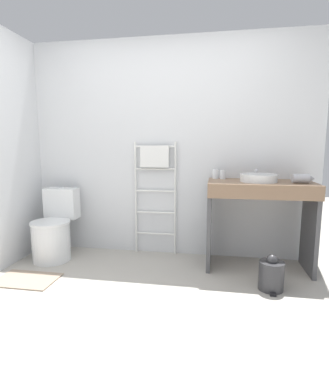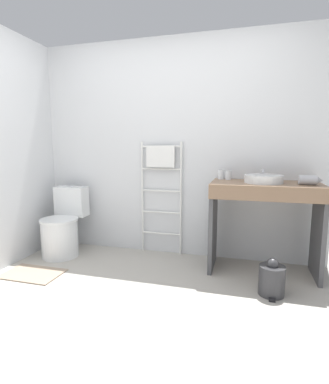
{
  "view_description": "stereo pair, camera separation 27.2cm",
  "coord_description": "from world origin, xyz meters",
  "px_view_note": "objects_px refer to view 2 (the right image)",
  "views": [
    {
      "loc": [
        0.56,
        -1.8,
        1.23
      ],
      "look_at": [
        0.1,
        0.86,
        0.82
      ],
      "focal_mm": 28.0,
      "sensor_mm": 36.0,
      "label": 1
    },
    {
      "loc": [
        0.82,
        -1.74,
        1.23
      ],
      "look_at": [
        0.1,
        0.86,
        0.82
      ],
      "focal_mm": 28.0,
      "sensor_mm": 36.0,
      "label": 2
    }
  ],
  "objects_px": {
    "toilet": "(63,228)",
    "hair_dryer": "(309,180)",
    "sink_basin": "(264,179)",
    "cup_near_edge": "(228,175)",
    "cup_near_wall": "(221,174)",
    "towel_radiator": "(161,175)",
    "trash_bin": "(272,279)"
  },
  "relations": [
    {
      "from": "cup_near_edge",
      "to": "toilet",
      "type": "bearing_deg",
      "value": -171.44
    },
    {
      "from": "sink_basin",
      "to": "hair_dryer",
      "type": "relative_size",
      "value": 1.8
    },
    {
      "from": "cup_near_wall",
      "to": "toilet",
      "type": "bearing_deg",
      "value": -170.18
    },
    {
      "from": "cup_near_wall",
      "to": "cup_near_edge",
      "type": "bearing_deg",
      "value": -20.72
    },
    {
      "from": "cup_near_wall",
      "to": "trash_bin",
      "type": "distance_m",
      "value": 1.16
    },
    {
      "from": "towel_radiator",
      "to": "cup_near_wall",
      "type": "xyz_separation_m",
      "value": [
        0.67,
        -0.04,
        0.02
      ]
    },
    {
      "from": "cup_near_wall",
      "to": "hair_dryer",
      "type": "height_order",
      "value": "cup_near_wall"
    },
    {
      "from": "sink_basin",
      "to": "hair_dryer",
      "type": "bearing_deg",
      "value": -6.42
    },
    {
      "from": "sink_basin",
      "to": "towel_radiator",
      "type": "bearing_deg",
      "value": 166.8
    },
    {
      "from": "towel_radiator",
      "to": "cup_near_edge",
      "type": "height_order",
      "value": "towel_radiator"
    },
    {
      "from": "towel_radiator",
      "to": "trash_bin",
      "type": "bearing_deg",
      "value": -31.2
    },
    {
      "from": "toilet",
      "to": "hair_dryer",
      "type": "bearing_deg",
      "value": 0.92
    },
    {
      "from": "cup_near_edge",
      "to": "towel_radiator",
      "type": "bearing_deg",
      "value": 175.02
    },
    {
      "from": "toilet",
      "to": "towel_radiator",
      "type": "bearing_deg",
      "value": 17.55
    },
    {
      "from": "cup_near_wall",
      "to": "sink_basin",
      "type": "bearing_deg",
      "value": -27.76
    },
    {
      "from": "toilet",
      "to": "trash_bin",
      "type": "distance_m",
      "value": 2.28
    },
    {
      "from": "toilet",
      "to": "trash_bin",
      "type": "xyz_separation_m",
      "value": [
        2.24,
        -0.37,
        -0.17
      ]
    },
    {
      "from": "towel_radiator",
      "to": "sink_basin",
      "type": "height_order",
      "value": "towel_radiator"
    },
    {
      "from": "toilet",
      "to": "hair_dryer",
      "type": "xyz_separation_m",
      "value": [
        2.55,
        0.04,
        0.63
      ]
    },
    {
      "from": "trash_bin",
      "to": "cup_near_wall",
      "type": "bearing_deg",
      "value": 126.49
    },
    {
      "from": "cup_near_edge",
      "to": "hair_dryer",
      "type": "relative_size",
      "value": 0.47
    },
    {
      "from": "sink_basin",
      "to": "toilet",
      "type": "bearing_deg",
      "value": -177.78
    },
    {
      "from": "towel_radiator",
      "to": "hair_dryer",
      "type": "height_order",
      "value": "towel_radiator"
    },
    {
      "from": "towel_radiator",
      "to": "trash_bin",
      "type": "distance_m",
      "value": 1.58
    },
    {
      "from": "cup_near_wall",
      "to": "hair_dryer",
      "type": "bearing_deg",
      "value": -18.12
    },
    {
      "from": "sink_basin",
      "to": "trash_bin",
      "type": "height_order",
      "value": "sink_basin"
    },
    {
      "from": "sink_basin",
      "to": "cup_near_edge",
      "type": "height_order",
      "value": "cup_near_edge"
    },
    {
      "from": "hair_dryer",
      "to": "trash_bin",
      "type": "relative_size",
      "value": 0.62
    },
    {
      "from": "trash_bin",
      "to": "sink_basin",
      "type": "bearing_deg",
      "value": 100.28
    },
    {
      "from": "towel_radiator",
      "to": "cup_near_edge",
      "type": "relative_size",
      "value": 13.64
    },
    {
      "from": "towel_radiator",
      "to": "cup_near_wall",
      "type": "bearing_deg",
      "value": -3.14
    },
    {
      "from": "toilet",
      "to": "cup_near_edge",
      "type": "xyz_separation_m",
      "value": [
        1.82,
        0.27,
        0.63
      ]
    }
  ]
}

